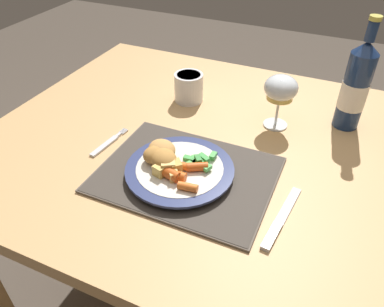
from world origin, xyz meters
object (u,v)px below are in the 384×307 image
(bottle, at_px, (355,87))
(table_knife, at_px, (279,222))
(dinner_plate, at_px, (180,171))
(wine_glass, at_px, (281,90))
(fork, at_px, (107,144))
(dining_table, at_px, (227,174))
(drinking_cup, at_px, (189,87))

(bottle, bearing_deg, table_knife, -100.33)
(dinner_plate, distance_m, table_knife, 0.24)
(dinner_plate, bearing_deg, wine_glass, 64.09)
(table_knife, xyz_separation_m, wine_glass, (-0.09, 0.33, 0.10))
(fork, bearing_deg, dinner_plate, -8.80)
(dining_table, relative_size, drinking_cup, 14.82)
(dinner_plate, distance_m, wine_glass, 0.33)
(table_knife, bearing_deg, dinner_plate, 168.88)
(wine_glass, height_order, bottle, bottle)
(fork, distance_m, wine_glass, 0.45)
(dining_table, height_order, wine_glass, wine_glass)
(wine_glass, height_order, drinking_cup, wine_glass)
(fork, xyz_separation_m, bottle, (0.52, 0.33, 0.11))
(dinner_plate, relative_size, drinking_cup, 2.89)
(fork, bearing_deg, wine_glass, 35.84)
(table_knife, distance_m, wine_glass, 0.36)
(fork, distance_m, bottle, 0.62)
(dining_table, height_order, dinner_plate, dinner_plate)
(dining_table, relative_size, fork, 9.27)
(wine_glass, bearing_deg, bottle, 24.43)
(dinner_plate, bearing_deg, fork, 171.20)
(fork, bearing_deg, drinking_cup, 72.31)
(wine_glass, bearing_deg, fork, -144.16)
(wine_glass, xyz_separation_m, drinking_cup, (-0.26, 0.03, -0.06))
(wine_glass, distance_m, drinking_cup, 0.27)
(dining_table, distance_m, fork, 0.31)
(table_knife, bearing_deg, wine_glass, 105.36)
(dining_table, bearing_deg, table_knife, -49.14)
(wine_glass, distance_m, bottle, 0.18)
(dinner_plate, distance_m, bottle, 0.48)
(dining_table, height_order, drinking_cup, drinking_cup)
(drinking_cup, bearing_deg, dinner_plate, -68.78)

